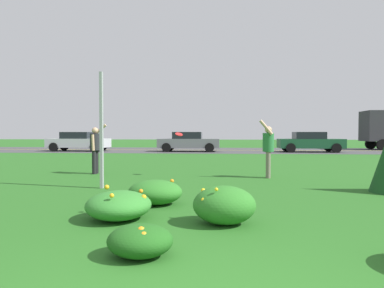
# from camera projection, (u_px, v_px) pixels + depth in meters

# --- Properties ---
(ground_plane) EXTENTS (120.00, 120.00, 0.00)m
(ground_plane) POSITION_uv_depth(u_px,v_px,m) (217.00, 165.00, 15.20)
(ground_plane) COLOR #26601E
(highway_strip) EXTENTS (120.00, 9.64, 0.01)m
(highway_strip) POSITION_uv_depth(u_px,v_px,m) (219.00, 150.00, 28.14)
(highway_strip) COLOR #424244
(highway_strip) RESTS_ON ground
(highway_center_stripe) EXTENTS (120.00, 0.16, 0.00)m
(highway_center_stripe) POSITION_uv_depth(u_px,v_px,m) (219.00, 150.00, 28.14)
(highway_center_stripe) COLOR yellow
(highway_center_stripe) RESTS_ON ground
(daylily_clump_mid_right) EXTENTS (0.94, 0.85, 0.59)m
(daylily_clump_mid_right) POSITION_uv_depth(u_px,v_px,m) (224.00, 205.00, 5.29)
(daylily_clump_mid_right) COLOR #2D7526
(daylily_clump_mid_right) RESTS_ON ground
(daylily_clump_front_center) EXTENTS (1.04, 0.94, 0.47)m
(daylily_clump_front_center) POSITION_uv_depth(u_px,v_px,m) (155.00, 192.00, 6.75)
(daylily_clump_front_center) COLOR #2D7526
(daylily_clump_front_center) RESTS_ON ground
(daylily_clump_front_right) EXTENTS (1.03, 1.12, 0.50)m
(daylily_clump_front_right) POSITION_uv_depth(u_px,v_px,m) (119.00, 205.00, 5.59)
(daylily_clump_front_right) COLOR #337F2D
(daylily_clump_front_right) RESTS_ON ground
(daylily_clump_mid_left) EXTENTS (0.73, 0.66, 0.36)m
(daylily_clump_mid_left) POSITION_uv_depth(u_px,v_px,m) (140.00, 241.00, 3.89)
(daylily_clump_mid_left) COLOR #1E5619
(daylily_clump_mid_left) RESTS_ON ground
(sign_post_near_path) EXTENTS (0.07, 0.10, 2.87)m
(sign_post_near_path) POSITION_uv_depth(u_px,v_px,m) (101.00, 130.00, 8.70)
(sign_post_near_path) COLOR #93969B
(sign_post_near_path) RESTS_ON ground
(person_thrower_dark_shirt) EXTENTS (0.51, 0.51, 1.68)m
(person_thrower_dark_shirt) POSITION_uv_depth(u_px,v_px,m) (95.00, 146.00, 11.82)
(person_thrower_dark_shirt) COLOR #232328
(person_thrower_dark_shirt) RESTS_ON ground
(person_catcher_green_shirt) EXTENTS (0.47, 0.50, 1.77)m
(person_catcher_green_shirt) POSITION_uv_depth(u_px,v_px,m) (268.00, 147.00, 10.74)
(person_catcher_green_shirt) COLOR #287038
(person_catcher_green_shirt) RESTS_ON ground
(frisbee_red) EXTENTS (0.26, 0.23, 0.16)m
(frisbee_red) POSITION_uv_depth(u_px,v_px,m) (179.00, 134.00, 11.21)
(frisbee_red) COLOR red
(car_silver_leftmost) EXTENTS (4.50, 2.00, 1.45)m
(car_silver_leftmost) POSITION_uv_depth(u_px,v_px,m) (78.00, 141.00, 26.82)
(car_silver_leftmost) COLOR #B7BABF
(car_silver_leftmost) RESTS_ON ground
(car_gray_center_left) EXTENTS (4.50, 2.00, 1.45)m
(car_gray_center_left) POSITION_uv_depth(u_px,v_px,m) (189.00, 142.00, 26.14)
(car_gray_center_left) COLOR slate
(car_gray_center_left) RESTS_ON ground
(car_dark_green_center_right) EXTENTS (4.50, 2.00, 1.45)m
(car_dark_green_center_right) POSITION_uv_depth(u_px,v_px,m) (310.00, 142.00, 25.42)
(car_dark_green_center_right) COLOR #194C2D
(car_dark_green_center_right) RESTS_ON ground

